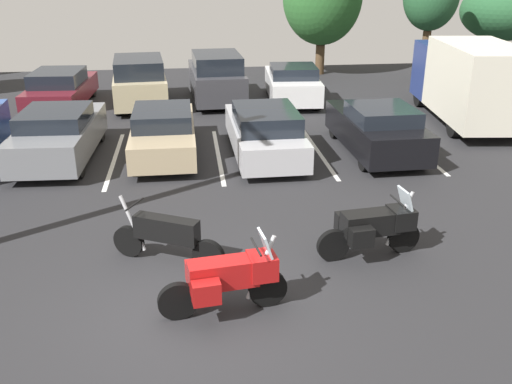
% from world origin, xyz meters
% --- Properties ---
extents(ground, '(44.00, 44.00, 0.10)m').
position_xyz_m(ground, '(0.00, 0.00, -0.05)').
color(ground, '#262628').
extents(motorcycle_touring, '(2.13, 0.97, 1.36)m').
position_xyz_m(motorcycle_touring, '(0.54, -0.19, 0.64)').
color(motorcycle_touring, black).
rests_on(motorcycle_touring, ground).
extents(motorcycle_second, '(2.11, 1.15, 1.26)m').
position_xyz_m(motorcycle_second, '(-0.49, 1.54, 0.58)').
color(motorcycle_second, black).
rests_on(motorcycle_second, ground).
extents(motorcycle_third, '(2.09, 1.00, 1.34)m').
position_xyz_m(motorcycle_third, '(3.45, 1.36, 0.63)').
color(motorcycle_third, black).
rests_on(motorcycle_third, ground).
extents(parking_stripes, '(18.04, 4.95, 0.01)m').
position_xyz_m(parking_stripes, '(-2.14, 7.76, 0.00)').
color(parking_stripes, silver).
rests_on(parking_stripes, ground).
extents(car_grey, '(2.07, 4.76, 1.49)m').
position_xyz_m(car_grey, '(-3.65, 7.98, 0.74)').
color(car_grey, slate).
rests_on(car_grey, ground).
extents(car_tan, '(1.80, 4.72, 1.40)m').
position_xyz_m(car_tan, '(-0.71, 8.01, 0.69)').
color(car_tan, tan).
rests_on(car_tan, ground).
extents(car_silver, '(1.91, 4.90, 1.45)m').
position_xyz_m(car_silver, '(2.19, 7.63, 0.70)').
color(car_silver, '#B7B7BC').
rests_on(car_silver, ground).
extents(car_black, '(1.96, 4.54, 1.47)m').
position_xyz_m(car_black, '(5.49, 7.47, 0.72)').
color(car_black, black).
rests_on(car_black, ground).
extents(car_far_maroon, '(2.15, 4.79, 1.43)m').
position_xyz_m(car_far_maroon, '(-4.79, 14.27, 0.70)').
color(car_far_maroon, maroon).
rests_on(car_far_maroon, ground).
extents(car_far_champagne, '(2.28, 4.61, 1.87)m').
position_xyz_m(car_far_champagne, '(-1.79, 14.22, 0.92)').
color(car_far_champagne, '#C1B289').
rests_on(car_far_champagne, ground).
extents(car_far_charcoal, '(2.12, 4.67, 1.93)m').
position_xyz_m(car_far_charcoal, '(1.20, 14.52, 0.94)').
color(car_far_charcoal, '#38383D').
rests_on(car_far_charcoal, ground).
extents(car_far_white, '(2.18, 4.39, 1.48)m').
position_xyz_m(car_far_white, '(4.18, 14.05, 0.73)').
color(car_far_white, white).
rests_on(car_far_white, ground).
extents(box_truck, '(2.92, 6.48, 2.77)m').
position_xyz_m(box_truck, '(9.64, 10.34, 1.49)').
color(box_truck, navy).
rests_on(box_truck, ground).
extents(tree_center_right, '(4.06, 4.06, 4.36)m').
position_xyz_m(tree_center_right, '(15.17, 18.55, 2.98)').
color(tree_center_right, '#4C3823').
rests_on(tree_center_right, ground).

